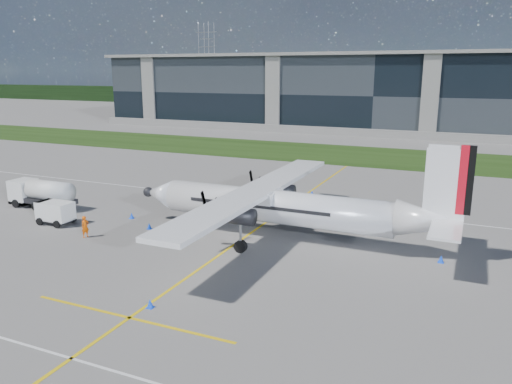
% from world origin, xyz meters
% --- Properties ---
extents(ground, '(400.00, 400.00, 0.00)m').
position_xyz_m(ground, '(0.00, 40.00, 0.00)').
color(ground, '#64625F').
rests_on(ground, ground).
extents(grass_strip, '(400.00, 18.00, 0.04)m').
position_xyz_m(grass_strip, '(0.00, 48.00, 0.02)').
color(grass_strip, '#1A320D').
rests_on(grass_strip, ground).
extents(terminal_building, '(120.00, 20.00, 15.00)m').
position_xyz_m(terminal_building, '(0.00, 80.00, 7.50)').
color(terminal_building, black).
rests_on(terminal_building, ground).
extents(tree_line, '(400.00, 6.00, 6.00)m').
position_xyz_m(tree_line, '(0.00, 140.00, 3.00)').
color(tree_line, black).
rests_on(tree_line, ground).
extents(pylon_west, '(9.00, 4.60, 30.00)m').
position_xyz_m(pylon_west, '(-80.00, 150.00, 15.00)').
color(pylon_west, gray).
rests_on(pylon_west, ground).
extents(yellow_taxiway_centerline, '(0.20, 70.00, 0.01)m').
position_xyz_m(yellow_taxiway_centerline, '(3.00, 10.00, 0.01)').
color(yellow_taxiway_centerline, yellow).
rests_on(yellow_taxiway_centerline, ground).
extents(turboprop_aircraft, '(24.73, 25.64, 7.69)m').
position_xyz_m(turboprop_aircraft, '(5.94, 8.61, 3.85)').
color(turboprop_aircraft, white).
rests_on(turboprop_aircraft, ground).
extents(fuel_tanker_truck, '(6.86, 2.23, 2.57)m').
position_xyz_m(fuel_tanker_truck, '(-17.79, 7.79, 1.29)').
color(fuel_tanker_truck, silver).
rests_on(fuel_tanker_truck, ground).
extents(baggage_tug, '(3.05, 1.83, 1.83)m').
position_xyz_m(baggage_tug, '(-12.49, 4.56, 0.92)').
color(baggage_tug, white).
rests_on(baggage_tug, ground).
extents(ground_crew_person, '(0.73, 0.88, 1.88)m').
position_xyz_m(ground_crew_person, '(-7.90, 2.90, 0.94)').
color(ground_crew_person, '#F25907').
rests_on(ground_crew_person, ground).
extents(safety_cone_fwd, '(0.36, 0.36, 0.50)m').
position_xyz_m(safety_cone_fwd, '(-7.82, 8.28, 0.25)').
color(safety_cone_fwd, '#0E48F9').
rests_on(safety_cone_fwd, ground).
extents(safety_cone_portwing, '(0.36, 0.36, 0.50)m').
position_xyz_m(safety_cone_portwing, '(3.30, -4.65, 0.25)').
color(safety_cone_portwing, '#0E48F9').
rests_on(safety_cone_portwing, ground).
extents(safety_cone_stbdwing, '(0.36, 0.36, 0.50)m').
position_xyz_m(safety_cone_stbdwing, '(3.63, 22.19, 0.25)').
color(safety_cone_stbdwing, '#0E48F9').
rests_on(safety_cone_stbdwing, ground).
extents(safety_cone_tail, '(0.36, 0.36, 0.50)m').
position_xyz_m(safety_cone_tail, '(16.81, 8.29, 0.25)').
color(safety_cone_tail, '#0E48F9').
rests_on(safety_cone_tail, ground).
extents(safety_cone_nose_port, '(0.36, 0.36, 0.50)m').
position_xyz_m(safety_cone_nose_port, '(-4.74, 6.48, 0.25)').
color(safety_cone_nose_port, '#0E48F9').
rests_on(safety_cone_nose_port, ground).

